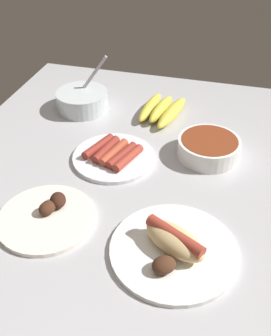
{
  "coord_description": "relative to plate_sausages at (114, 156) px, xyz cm",
  "views": [
    {
      "loc": [
        -64.22,
        -21.75,
        58.23
      ],
      "look_at": [
        4.68,
        -3.02,
        3.0
      ],
      "focal_mm": 42.66,
      "sensor_mm": 36.0,
      "label": 1
    }
  ],
  "objects": [
    {
      "name": "bowl_chili",
      "position": [
        7.45,
        -22.06,
        1.56
      ],
      "size": [
        15.29,
        15.29,
        4.74
      ],
      "color": "white",
      "rests_on": "ground_plane"
    },
    {
      "name": "banana_bunch",
      "position": [
        23.87,
        -6.76,
        0.74
      ],
      "size": [
        19.23,
        12.9,
        3.87
      ],
      "color": "gold",
      "rests_on": "ground_plane"
    },
    {
      "name": "plate_sausages",
      "position": [
        0.0,
        0.0,
        0.0
      ],
      "size": [
        20.27,
        20.27,
        3.1
      ],
      "color": "white",
      "rests_on": "ground_plane"
    },
    {
      "name": "ground_plane",
      "position": [
        -10.52,
        -4.05,
        -2.55
      ],
      "size": [
        120.0,
        90.0,
        3.0
      ],
      "primitive_type": "cube",
      "color": "#B2B2B7"
    },
    {
      "name": "plate_grilled_meat",
      "position": [
        -23.24,
        6.79,
        -0.27
      ],
      "size": [
        20.0,
        20.0,
        3.88
      ],
      "color": "white",
      "rests_on": "ground_plane"
    },
    {
      "name": "bowl_coleslaw",
      "position": [
        21.36,
        16.37,
        2.04
      ],
      "size": [
        14.89,
        14.89,
        15.38
      ],
      "color": "silver",
      "rests_on": "ground_plane"
    },
    {
      "name": "plate_hotdog_assembled",
      "position": [
        -25.33,
        -19.69,
        0.68
      ],
      "size": [
        24.15,
        24.15,
        5.61
      ],
      "color": "white",
      "rests_on": "ground_plane"
    }
  ]
}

